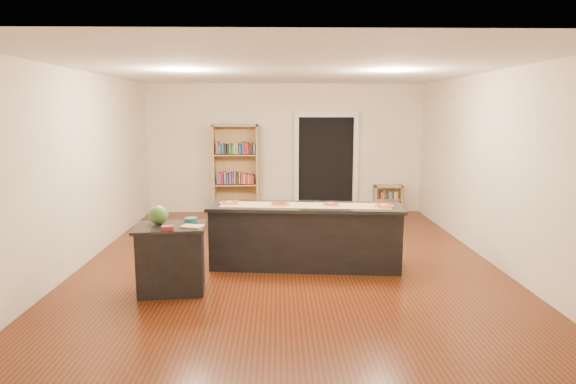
{
  "coord_description": "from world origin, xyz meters",
  "views": [
    {
      "loc": [
        -0.15,
        -7.03,
        2.22
      ],
      "look_at": [
        0.0,
        0.2,
        1.0
      ],
      "focal_mm": 30.0,
      "sensor_mm": 36.0,
      "label": 1
    }
  ],
  "objects_px": {
    "low_shelf": "(388,199)",
    "waste_bin": "(284,208)",
    "side_counter": "(171,258)",
    "kitchen_island": "(305,236)",
    "watermelon": "(159,215)",
    "bookshelf": "(236,170)"
  },
  "relations": [
    {
      "from": "low_shelf",
      "to": "watermelon",
      "type": "distance_m",
      "value": 6.0
    },
    {
      "from": "kitchen_island",
      "to": "watermelon",
      "type": "distance_m",
      "value": 2.11
    },
    {
      "from": "watermelon",
      "to": "low_shelf",
      "type": "bearing_deg",
      "value": 49.37
    },
    {
      "from": "low_shelf",
      "to": "waste_bin",
      "type": "height_order",
      "value": "low_shelf"
    },
    {
      "from": "kitchen_island",
      "to": "bookshelf",
      "type": "bearing_deg",
      "value": 114.99
    },
    {
      "from": "side_counter",
      "to": "waste_bin",
      "type": "height_order",
      "value": "side_counter"
    },
    {
      "from": "bookshelf",
      "to": "waste_bin",
      "type": "relative_size",
      "value": 6.23
    },
    {
      "from": "kitchen_island",
      "to": "waste_bin",
      "type": "xyz_separation_m",
      "value": [
        -0.26,
        3.51,
        -0.3
      ]
    },
    {
      "from": "side_counter",
      "to": "bookshelf",
      "type": "distance_m",
      "value": 4.62
    },
    {
      "from": "kitchen_island",
      "to": "side_counter",
      "type": "distance_m",
      "value": 1.95
    },
    {
      "from": "side_counter",
      "to": "bookshelf",
      "type": "relative_size",
      "value": 0.44
    },
    {
      "from": "waste_bin",
      "to": "bookshelf",
      "type": "bearing_deg",
      "value": 173.4
    },
    {
      "from": "bookshelf",
      "to": "waste_bin",
      "type": "distance_m",
      "value": 1.32
    },
    {
      "from": "low_shelf",
      "to": "bookshelf",
      "type": "bearing_deg",
      "value": -179.31
    },
    {
      "from": "side_counter",
      "to": "bookshelf",
      "type": "xyz_separation_m",
      "value": [
        0.41,
        4.57,
        0.54
      ]
    },
    {
      "from": "bookshelf",
      "to": "low_shelf",
      "type": "relative_size",
      "value": 3.14
    },
    {
      "from": "bookshelf",
      "to": "side_counter",
      "type": "bearing_deg",
      "value": -95.14
    },
    {
      "from": "low_shelf",
      "to": "waste_bin",
      "type": "bearing_deg",
      "value": -176.0
    },
    {
      "from": "watermelon",
      "to": "waste_bin",
      "type": "bearing_deg",
      "value": 69.9
    },
    {
      "from": "bookshelf",
      "to": "waste_bin",
      "type": "bearing_deg",
      "value": -6.6
    },
    {
      "from": "waste_bin",
      "to": "kitchen_island",
      "type": "bearing_deg",
      "value": -85.77
    },
    {
      "from": "side_counter",
      "to": "low_shelf",
      "type": "distance_m",
      "value": 5.93
    }
  ]
}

